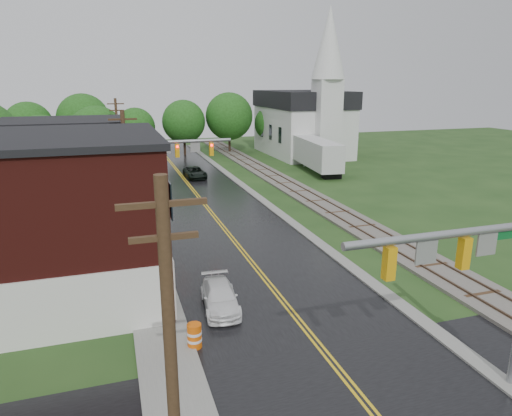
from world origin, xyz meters
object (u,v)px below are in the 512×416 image
church (306,116)px  tree_left_c (45,147)px  traffic_signal_near (481,266)px  semi_trailer (315,152)px  utility_pole_b (127,176)px  construction_barrel (194,336)px  brick_building (14,221)px  utility_pole_a (171,365)px  traffic_signal_far (168,158)px  suv_dark (195,173)px  utility_pole_c (118,138)px  tree_left_e (99,136)px  pickup_white (220,297)px

church → tree_left_c: size_ratio=2.61×
traffic_signal_near → semi_trailer: size_ratio=0.57×
utility_pole_b → construction_barrel: 14.79m
brick_building → church: bearing=50.0°
traffic_signal_near → utility_pole_a: bearing=-169.0°
traffic_signal_far → suv_dark: traffic_signal_far is taller
utility_pole_a → tree_left_c: size_ratio=1.18×
church → semi_trailer: church is taller
church → utility_pole_c: 28.54m
traffic_signal_near → utility_pole_a: 10.47m
utility_pole_b → tree_left_c: 19.24m
tree_left_e → tree_left_c: bearing=-129.8°
utility_pole_a → utility_pole_c: size_ratio=1.00×
utility_pole_a → utility_pole_b: same height
suv_dark → semi_trailer: bearing=-3.3°
semi_trailer → construction_barrel: size_ratio=11.92×
church → pickup_white: bearing=-118.5°
church → construction_barrel: bearing=-118.6°
traffic_signal_near → utility_pole_c: utility_pole_c is taller
pickup_white → semi_trailer: (19.40, 31.03, 1.75)m
utility_pole_a → tree_left_c: (-7.05, 39.90, -0.21)m
utility_pole_c → tree_left_c: size_ratio=1.18×
utility_pole_a → tree_left_e: 45.94m
brick_building → utility_pole_c: (5.68, 29.00, 0.57)m
utility_pole_c → utility_pole_b: bearing=-90.0°
church → semi_trailer: 12.84m
traffic_signal_near → pickup_white: (-6.67, 8.95, -4.38)m
utility_pole_c → semi_trailer: bearing=-5.0°
tree_left_c → pickup_white: 31.09m
brick_building → construction_barrel: brick_building is taller
traffic_signal_near → tree_left_e: 45.59m
tree_left_e → traffic_signal_near: bearing=-74.3°
utility_pole_b → construction_barrel: (1.80, -14.07, -4.18)m
church → traffic_signal_far: (-23.47, -26.74, -0.86)m
utility_pole_c → pickup_white: bearing=-83.8°
church → traffic_signal_far: 35.59m
semi_trailer → pickup_white: bearing=-122.0°
utility_pole_a → construction_barrel: (1.80, 7.93, -4.18)m
tree_left_c → church: bearing=22.2°
tree_left_e → construction_barrel: size_ratio=7.61×
traffic_signal_near → traffic_signal_far: bearing=105.5°
tree_left_c → construction_barrel: 33.41m
church → traffic_signal_far: bearing=-131.3°
utility_pole_c → pickup_white: 33.50m
traffic_signal_far → tree_left_c: tree_left_c is taller
tree_left_e → construction_barrel: (3.85, -37.97, -4.28)m
church → pickup_white: church is taller
church → construction_barrel: church is taller
traffic_signal_far → utility_pole_c: (-3.33, 17.00, -0.25)m
church → tree_left_c: church is taller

